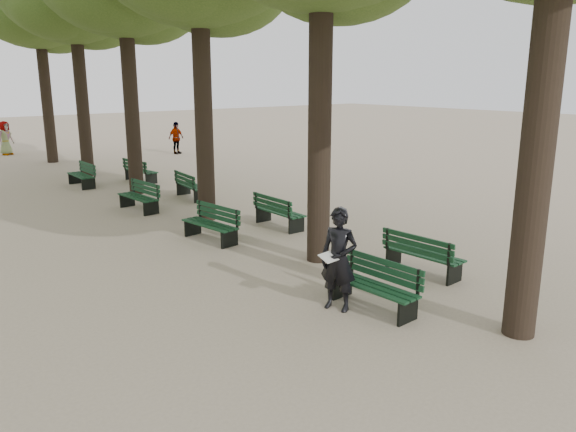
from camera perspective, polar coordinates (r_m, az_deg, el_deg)
ground at (r=10.22m, az=8.09°, el=-10.24°), size 120.00×120.00×0.00m
tree_central_5 at (r=30.67m, az=-24.16°, el=19.31°), size 6.00×6.00×9.95m
bench_left_0 at (r=10.50m, az=8.65°, el=-7.98°), size 0.64×1.82×0.92m
bench_left_1 at (r=14.75m, az=-7.90°, el=-1.50°), size 0.76×1.85×0.92m
bench_left_2 at (r=18.55m, az=-14.93°, el=1.35°), size 0.69×1.83×0.92m
bench_left_3 at (r=23.36m, az=-20.24°, el=3.48°), size 0.60×1.81×0.92m
bench_right_0 at (r=12.53m, az=13.54°, el=-4.55°), size 0.67×1.83×0.92m
bench_right_1 at (r=15.96m, az=-0.87°, el=-0.18°), size 0.61×1.81×0.92m
bench_right_2 at (r=20.05m, az=-9.72°, el=2.54°), size 0.77×1.85×0.92m
bench_right_3 at (r=23.75m, az=-14.71°, el=4.04°), size 0.77×1.85×0.92m
man_with_map at (r=10.21m, az=5.17°, el=-4.41°), size 0.76×0.85×1.92m
pedestrian_d at (r=34.64m, az=-26.78°, el=7.08°), size 0.96×0.78×1.85m
pedestrian_c at (r=32.03m, az=-11.30°, el=7.79°), size 1.09×0.62×1.77m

